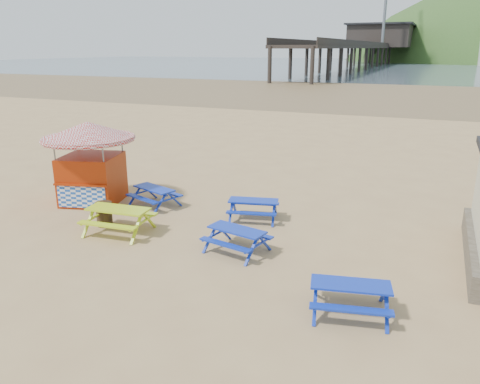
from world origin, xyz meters
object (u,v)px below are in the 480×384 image
at_px(picnic_table_blue_b, 253,210).
at_px(litter_bin, 104,214).
at_px(picnic_table_blue_a, 155,197).
at_px(picnic_table_yellow, 119,220).
at_px(ice_cream_kiosk, 90,152).

height_order(picnic_table_blue_b, litter_bin, litter_bin).
bearing_deg(litter_bin, picnic_table_blue_a, 79.81).
bearing_deg(picnic_table_yellow, picnic_table_blue_b, 33.34).
bearing_deg(picnic_table_blue_a, litter_bin, -81.49).
distance_m(ice_cream_kiosk, litter_bin, 3.26).
bearing_deg(picnic_table_yellow, picnic_table_blue_a, 93.48).
xyz_separation_m(picnic_table_blue_a, picnic_table_yellow, (0.43, -2.78, 0.06)).
bearing_deg(picnic_table_blue_b, litter_bin, -164.12).
distance_m(picnic_table_blue_b, litter_bin, 5.14).
height_order(picnic_table_blue_a, picnic_table_yellow, picnic_table_yellow).
height_order(picnic_table_blue_a, picnic_table_blue_b, picnic_table_blue_a).
xyz_separation_m(picnic_table_yellow, ice_cream_kiosk, (-2.93, 2.31, 1.57)).
relative_size(picnic_table_blue_b, litter_bin, 2.41).
distance_m(picnic_table_blue_a, picnic_table_blue_b, 4.03).
relative_size(picnic_table_blue_a, picnic_table_yellow, 0.97).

